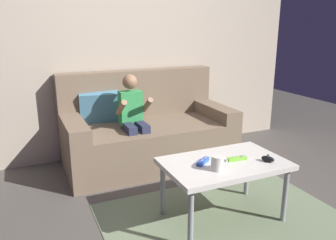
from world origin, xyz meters
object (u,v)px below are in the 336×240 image
at_px(coffee_table, 224,167).
at_px(person_seated_on_couch, 134,118).
at_px(game_remote_lime_near_edge, 237,159).
at_px(game_remote_blue_far_corner, 203,161).
at_px(nunchuk_black, 268,159).
at_px(couch, 146,133).
at_px(coffee_mug, 218,163).

bearing_deg(coffee_table, person_seated_on_couch, 107.08).
xyz_separation_m(game_remote_lime_near_edge, game_remote_blue_far_corner, (-0.24, 0.05, 0.00)).
xyz_separation_m(coffee_table, game_remote_lime_near_edge, (0.09, -0.02, 0.06)).
distance_m(coffee_table, nunchuk_black, 0.30).
bearing_deg(person_seated_on_couch, game_remote_blue_far_corner, -80.59).
height_order(nunchuk_black, game_remote_blue_far_corner, nunchuk_black).
height_order(couch, person_seated_on_couch, person_seated_on_couch).
xyz_separation_m(couch, game_remote_lime_near_edge, (0.22, -1.22, 0.14)).
relative_size(coffee_table, nunchuk_black, 8.36).
height_order(person_seated_on_couch, nunchuk_black, person_seated_on_couch).
relative_size(game_remote_lime_near_edge, game_remote_blue_far_corner, 1.06).
xyz_separation_m(couch, person_seated_on_couch, (-0.19, -0.18, 0.22)).
height_order(nunchuk_black, coffee_mug, coffee_mug).
bearing_deg(coffee_mug, nunchuk_black, -3.51).
bearing_deg(game_remote_blue_far_corner, couch, 88.88).
distance_m(coffee_table, coffee_mug, 0.18).
height_order(couch, nunchuk_black, couch).
bearing_deg(game_remote_lime_near_edge, person_seated_on_couch, 111.34).
distance_m(person_seated_on_couch, coffee_mug, 1.13).
xyz_separation_m(nunchuk_black, coffee_mug, (-0.39, 0.02, 0.03)).
height_order(person_seated_on_couch, coffee_mug, person_seated_on_couch).
distance_m(couch, game_remote_lime_near_edge, 1.24).
bearing_deg(coffee_table, couch, 96.02).
bearing_deg(couch, game_remote_lime_near_edge, -79.83).
height_order(couch, coffee_mug, couch).
bearing_deg(game_remote_lime_near_edge, nunchuk_black, -31.19).
distance_m(nunchuk_black, game_remote_blue_far_corner, 0.45).
bearing_deg(person_seated_on_couch, coffee_mug, -80.19).
bearing_deg(nunchuk_black, game_remote_blue_far_corner, 159.19).
bearing_deg(coffee_mug, game_remote_blue_far_corner, 102.64).
distance_m(coffee_table, game_remote_blue_far_corner, 0.16).
distance_m(person_seated_on_couch, nunchuk_black, 1.28).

